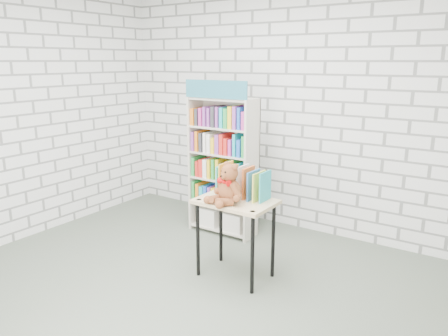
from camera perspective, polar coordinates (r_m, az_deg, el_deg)
The scene contains 6 objects.
ground at distance 4.05m, azimuth -5.78°, elevation -15.60°, with size 4.50×4.50×0.00m, color #50594B.
room_shell at distance 3.53m, azimuth -6.50°, elevation 10.51°, with size 4.52×4.02×2.81m.
bookshelf at distance 5.02m, azimuth -0.10°, elevation 0.36°, with size 0.79×0.31×1.78m.
display_table at distance 4.01m, azimuth 1.52°, elevation -5.63°, with size 0.70×0.49×0.75m.
table_books at distance 4.03m, azimuth 2.42°, elevation -1.82°, with size 0.49×0.22×0.29m.
teddy_bear at distance 3.86m, azimuth 0.49°, elevation -2.50°, with size 0.33×0.33×0.37m.
Camera 1 is at (2.28, -2.69, 1.99)m, focal length 35.00 mm.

